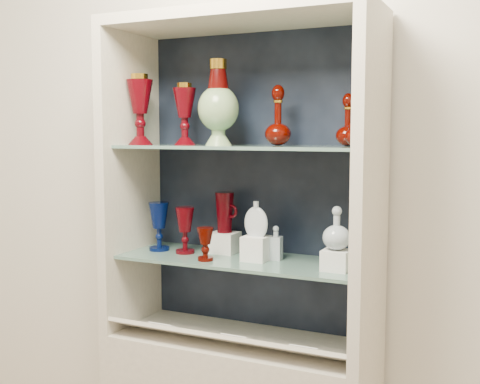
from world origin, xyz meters
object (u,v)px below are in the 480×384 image
at_px(lidded_bowl, 359,131).
at_px(cobalt_goblet, 159,226).
at_px(ruby_decanter_a, 278,112).
at_px(clear_square_bottle, 276,243).
at_px(flat_flask, 256,218).
at_px(enamel_urn, 218,102).
at_px(ruby_goblet_tall, 185,230).
at_px(ruby_decanter_b, 348,118).
at_px(pedestal_lamp_right, 185,114).
at_px(ruby_pitcher, 225,212).
at_px(clear_round_decanter, 337,229).
at_px(pedestal_lamp_left, 140,109).
at_px(ruby_goblet_small, 205,244).
at_px(cameo_medallion, 367,217).

bearing_deg(lidded_bowl, cobalt_goblet, 177.32).
distance_m(lidded_bowl, cobalt_goblet, 0.89).
distance_m(ruby_decanter_a, clear_square_bottle, 0.48).
relative_size(ruby_decanter_a, flat_flask, 1.84).
xyz_separation_m(ruby_decanter_a, flat_flask, (-0.06, -0.06, -0.39)).
relative_size(enamel_urn, ruby_goblet_tall, 1.75).
bearing_deg(ruby_decanter_b, pedestal_lamp_right, -174.01).
bearing_deg(cobalt_goblet, pedestal_lamp_right, 1.08).
xyz_separation_m(pedestal_lamp_right, ruby_pitcher, (0.14, 0.07, -0.38)).
bearing_deg(clear_round_decanter, clear_square_bottle, 164.10).
distance_m(cobalt_goblet, clear_round_decanter, 0.74).
relative_size(pedestal_lamp_left, ruby_decanter_b, 1.39).
height_order(cobalt_goblet, ruby_pitcher, ruby_pitcher).
bearing_deg(ruby_decanter_b, ruby_pitcher, 179.81).
xyz_separation_m(ruby_goblet_small, flat_flask, (0.17, 0.08, 0.10)).
distance_m(ruby_decanter_a, ruby_decanter_b, 0.26).
bearing_deg(clear_round_decanter, enamel_urn, 174.92).
relative_size(ruby_goblet_tall, flat_flask, 1.35).
xyz_separation_m(ruby_decanter_b, ruby_pitcher, (-0.48, 0.00, -0.36)).
bearing_deg(cobalt_goblet, enamel_urn, 0.33).
height_order(enamel_urn, ruby_decanter_b, enamel_urn).
bearing_deg(ruby_goblet_small, lidded_bowl, 5.65).
height_order(pedestal_lamp_right, enamel_urn, enamel_urn).
relative_size(clear_square_bottle, clear_round_decanter, 0.89).
bearing_deg(cobalt_goblet, ruby_decanter_a, 5.51).
distance_m(ruby_decanter_b, ruby_pitcher, 0.60).
bearing_deg(ruby_goblet_tall, cobalt_goblet, 177.12).
xyz_separation_m(clear_square_bottle, flat_flask, (-0.06, -0.04, 0.09)).
bearing_deg(clear_round_decanter, cameo_medallion, 64.40).
height_order(cobalt_goblet, ruby_goblet_small, cobalt_goblet).
bearing_deg(ruby_goblet_small, clear_square_bottle, 28.22).
relative_size(ruby_pitcher, clear_round_decanter, 1.10).
relative_size(ruby_decanter_a, lidded_bowl, 2.41).
bearing_deg(lidded_bowl, clear_round_decanter, -177.84).
distance_m(pedestal_lamp_right, clear_square_bottle, 0.60).
bearing_deg(ruby_decanter_a, ruby_goblet_small, -148.65).
relative_size(cobalt_goblet, flat_flask, 1.45).
bearing_deg(ruby_pitcher, ruby_goblet_tall, -134.70).
bearing_deg(ruby_decanter_a, lidded_bowl, -14.87).
xyz_separation_m(cobalt_goblet, ruby_pitcher, (0.26, 0.07, 0.06)).
relative_size(cobalt_goblet, clear_square_bottle, 1.52).
bearing_deg(flat_flask, ruby_pitcher, 158.85).
bearing_deg(ruby_goblet_small, cobalt_goblet, 160.44).
bearing_deg(clear_square_bottle, ruby_decanter_a, 92.91).
bearing_deg(cobalt_goblet, lidded_bowl, -2.68).
bearing_deg(flat_flask, clear_round_decanter, -0.51).
xyz_separation_m(lidded_bowl, clear_round_decanter, (-0.07, -0.00, -0.33)).
height_order(ruby_decanter_a, clear_round_decanter, ruby_decanter_a).
bearing_deg(enamel_urn, pedestal_lamp_left, -170.02).
distance_m(cobalt_goblet, clear_square_bottle, 0.49).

